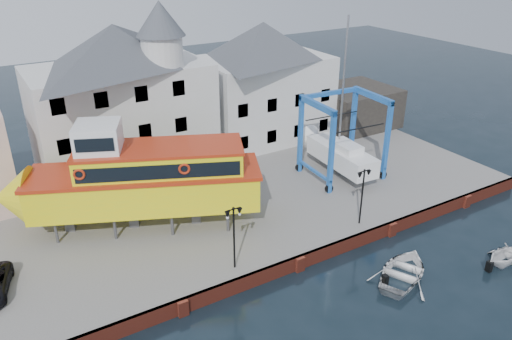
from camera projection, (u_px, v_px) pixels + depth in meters
ground at (299, 270)px, 31.78m from camera, size 140.00×140.00×0.00m
hardstanding at (220, 194)px, 40.10m from camera, size 44.00×22.00×1.00m
quay_wall at (298, 263)px, 31.65m from camera, size 44.00×0.47×1.00m
building_white_main at (123, 98)px, 40.65m from camera, size 14.00×8.30×14.00m
building_white_right at (263, 82)px, 47.90m from camera, size 12.00×8.00×11.20m
shed_dark at (353, 107)px, 52.54m from camera, size 8.00×7.00×4.00m
lamp_post_left at (234, 222)px, 29.07m from camera, size 1.12×0.32×4.20m
lamp_post_right at (363, 183)px, 33.73m from camera, size 1.12×0.32×4.20m
tour_boat at (130, 179)px, 33.23m from camera, size 17.69×10.81×7.62m
travel_lift at (336, 148)px, 41.90m from camera, size 6.36×8.73×13.00m
motorboat_b at (403, 277)px, 31.15m from camera, size 6.12×5.47×1.05m
motorboat_c at (504, 264)px, 32.39m from camera, size 3.23×2.79×1.69m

